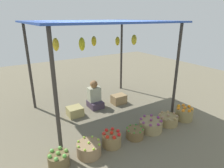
{
  "coord_description": "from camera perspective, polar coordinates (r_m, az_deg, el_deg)",
  "views": [
    {
      "loc": [
        -2.23,
        -4.13,
        2.41
      ],
      "look_at": [
        0.0,
        -0.58,
        0.95
      ],
      "focal_mm": 30.74,
      "sensor_mm": 36.0,
      "label": 1
    }
  ],
  "objects": [
    {
      "name": "basket_oranges",
      "position": [
        5.13,
        20.65,
        -8.24
      ],
      "size": [
        0.42,
        0.42,
        0.36
      ],
      "color": "olive",
      "rests_on": "ground"
    },
    {
      "name": "basket_potatoes",
      "position": [
        4.83,
        16.28,
        -10.15
      ],
      "size": [
        0.47,
        0.47,
        0.26
      ],
      "color": "#96804F",
      "rests_on": "ground"
    },
    {
      "name": "basket_green_apples",
      "position": [
        3.6,
        -15.56,
        -20.9
      ],
      "size": [
        0.36,
        0.36,
        0.31
      ],
      "color": "brown",
      "rests_on": "ground"
    },
    {
      "name": "basket_purple_onions",
      "position": [
        4.48,
        11.42,
        -11.93
      ],
      "size": [
        0.52,
        0.52,
        0.29
      ],
      "color": "#978558",
      "rests_on": "ground"
    },
    {
      "name": "basket_limes",
      "position": [
        3.75,
        -6.87,
        -18.63
      ],
      "size": [
        0.45,
        0.45,
        0.28
      ],
      "color": "#947752",
      "rests_on": "ground"
    },
    {
      "name": "vendor_person",
      "position": [
        5.41,
        -5.21,
        -3.87
      ],
      "size": [
        0.36,
        0.44,
        0.78
      ],
      "color": "#453748",
      "rests_on": "ground"
    },
    {
      "name": "market_stall_structure",
      "position": [
        4.7,
        -3.94,
        16.16
      ],
      "size": [
        3.24,
        2.64,
        2.34
      ],
      "color": "#38332D",
      "rests_on": "ground"
    },
    {
      "name": "basket_green_chilies",
      "position": [
        4.2,
        6.79,
        -14.32
      ],
      "size": [
        0.37,
        0.37,
        0.23
      ],
      "color": "brown",
      "rests_on": "ground"
    },
    {
      "name": "basket_red_tomatoes",
      "position": [
        3.93,
        -0.11,
        -16.09
      ],
      "size": [
        0.38,
        0.38,
        0.32
      ],
      "color": "olive",
      "rests_on": "ground"
    },
    {
      "name": "wooden_crate_stacked_rear",
      "position": [
        5.67,
        2.03,
        -4.52
      ],
      "size": [
        0.41,
        0.3,
        0.26
      ],
      "primitive_type": "cube",
      "color": "#9B7C50",
      "rests_on": "ground"
    },
    {
      "name": "ground_plane",
      "position": [
        5.28,
        -3.36,
        -8.02
      ],
      "size": [
        14.0,
        14.0,
        0.0
      ],
      "primitive_type": "plane",
      "color": "#706852"
    },
    {
      "name": "wooden_crate_near_vendor",
      "position": [
        5.08,
        -10.96,
        -8.0
      ],
      "size": [
        0.37,
        0.35,
        0.23
      ],
      "primitive_type": "cube",
      "color": "tan",
      "rests_on": "ground"
    }
  ]
}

